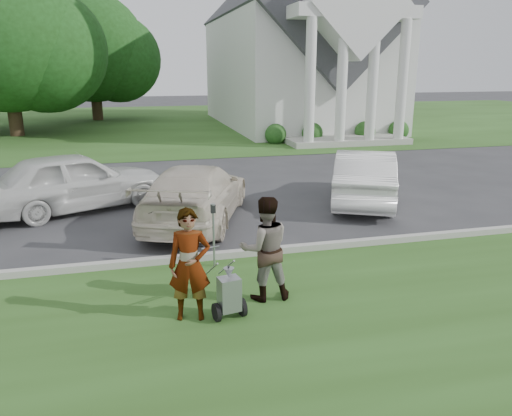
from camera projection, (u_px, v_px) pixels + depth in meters
name	position (u px, v px, depth m)	size (l,w,h in m)	color
ground	(230.00, 268.00, 9.80)	(120.00, 120.00, 0.00)	#333335
grass_strip	(272.00, 349.00, 7.00)	(80.00, 7.00, 0.01)	#2A4A19
church_lawn	(155.00, 123.00, 34.98)	(80.00, 30.00, 0.01)	#2A4A19
curb	(225.00, 255.00, 10.29)	(80.00, 0.18, 0.15)	#9E9E93
church	(297.00, 32.00, 31.84)	(9.19, 19.00, 24.10)	white
tree_left	(5.00, 42.00, 27.04)	(10.63, 8.40, 9.71)	#332316
tree_back	(92.00, 53.00, 35.54)	(9.61, 7.60, 8.89)	#332316
striping_cart	(229.00, 295.00, 7.76)	(0.58, 1.04, 0.92)	black
person_left	(190.00, 266.00, 7.62)	(0.65, 0.43, 1.78)	#999999
person_right	(265.00, 249.00, 8.30)	(0.87, 0.68, 1.79)	#999999
parking_meter_near	(214.00, 228.00, 9.67)	(0.09, 0.08, 1.29)	gray
car_b	(75.00, 181.00, 13.59)	(1.92, 4.78, 1.63)	silver
car_c	(196.00, 193.00, 12.62)	(2.05, 5.04, 1.46)	beige
car_d	(364.00, 176.00, 14.40)	(1.61, 4.63, 1.52)	white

